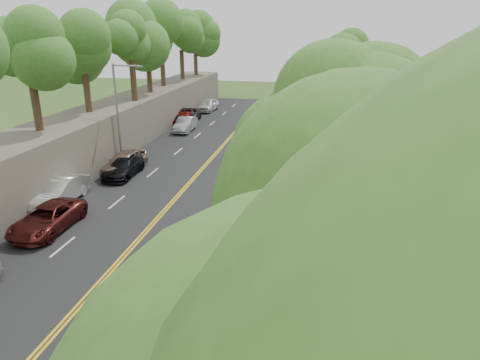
{
  "coord_description": "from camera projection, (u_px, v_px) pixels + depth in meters",
  "views": [
    {
      "loc": [
        5.58,
        -17.3,
        10.77
      ],
      "look_at": [
        0.5,
        8.0,
        1.4
      ],
      "focal_mm": 32.0,
      "sensor_mm": 36.0,
      "label": 1
    }
  ],
  "objects": [
    {
      "name": "trees_embankment",
      "position": [
        88.0,
        29.0,
        33.3
      ],
      "size": [
        6.4,
        66.0,
        13.0
      ],
      "primitive_type": null,
      "color": "#47832E",
      "rests_on": "rock_embankment"
    },
    {
      "name": "car_3",
      "position": [
        124.0,
        167.0,
        32.11
      ],
      "size": [
        1.99,
        4.71,
        1.36
      ],
      "primitive_type": "imported",
      "rotation": [
        0.0,
        0.0,
        0.02
      ],
      "color": "black",
      "rests_on": "road"
    },
    {
      "name": "car_8",
      "position": [
        208.0,
        105.0,
        56.47
      ],
      "size": [
        2.15,
        4.78,
        1.59
      ],
      "primitive_type": "imported",
      "rotation": [
        0.0,
        0.0,
        -0.06
      ],
      "color": "white",
      "rests_on": "road"
    },
    {
      "name": "car_6",
      "position": [
        187.0,
        116.0,
        49.98
      ],
      "size": [
        3.0,
        5.7,
        1.53
      ],
      "primitive_type": "imported",
      "rotation": [
        0.0,
        0.0,
        0.09
      ],
      "color": "black",
      "rests_on": "road"
    },
    {
      "name": "car_5",
      "position": [
        185.0,
        124.0,
        45.7
      ],
      "size": [
        1.67,
        4.53,
        1.48
      ],
      "primitive_type": "imported",
      "rotation": [
        0.0,
        0.0,
        0.02
      ],
      "color": "#A6A8AE",
      "rests_on": "road"
    },
    {
      "name": "car_4",
      "position": [
        125.0,
        162.0,
        32.91
      ],
      "size": [
        2.27,
        4.97,
        1.65
      ],
      "primitive_type": "imported",
      "rotation": [
        0.0,
        0.0,
        -0.07
      ],
      "color": "gray",
      "rests_on": "road"
    },
    {
      "name": "person_far",
      "position": [
        304.0,
        129.0,
        43.14
      ],
      "size": [
        0.99,
        0.48,
        1.63
      ],
      "primitive_type": "imported",
      "rotation": [
        0.0,
        0.0,
        3.05
      ],
      "color": "black",
      "rests_on": "sidewalk"
    },
    {
      "name": "car_2",
      "position": [
        48.0,
        218.0,
        23.55
      ],
      "size": [
        2.4,
        5.09,
        1.41
      ],
      "primitive_type": "imported",
      "rotation": [
        0.0,
        0.0,
        0.01
      ],
      "color": "#531917",
      "rests_on": "road"
    },
    {
      "name": "car_7",
      "position": [
        185.0,
        118.0,
        49.35
      ],
      "size": [
        2.36,
        4.86,
        1.36
      ],
      "primitive_type": "imported",
      "rotation": [
        0.0,
        0.0,
        -0.1
      ],
      "color": "maroon",
      "rests_on": "road"
    },
    {
      "name": "concrete_block",
      "position": [
        254.0,
        291.0,
        17.58
      ],
      "size": [
        1.48,
        1.25,
        0.86
      ],
      "primitive_type": "cube",
      "rotation": [
        0.0,
        0.0,
        0.24
      ],
      "color": "slate",
      "rests_on": "sidewalk"
    },
    {
      "name": "painter_0",
      "position": [
        217.0,
        238.0,
        21.18
      ],
      "size": [
        0.63,
        0.85,
        1.58
      ],
      "primitive_type": "imported",
      "rotation": [
        0.0,
        0.0,
        1.4
      ],
      "color": "#CC8905",
      "rests_on": "sidewalk"
    },
    {
      "name": "signpost",
      "position": [
        199.0,
        260.0,
        17.01
      ],
      "size": [
        0.62,
        0.09,
        3.1
      ],
      "color": "gray",
      "rests_on": "sidewalk"
    },
    {
      "name": "rock_embankment",
      "position": [
        95.0,
        135.0,
        36.29
      ],
      "size": [
        5.0,
        66.0,
        4.0
      ],
      "primitive_type": "cube",
      "color": "#595147",
      "rests_on": "ground"
    },
    {
      "name": "chainlink_fence",
      "position": [
        310.0,
        158.0,
        33.28
      ],
      "size": [
        0.04,
        66.0,
        2.0
      ],
      "primitive_type": "cube",
      "color": "slate",
      "rests_on": "ground"
    },
    {
      "name": "construction_barrel",
      "position": [
        297.0,
        135.0,
        42.07
      ],
      "size": [
        0.61,
        0.61,
        1.0
      ],
      "primitive_type": "cylinder",
      "color": "orange",
      "rests_on": "sidewalk"
    },
    {
      "name": "ground",
      "position": [
        197.0,
        262.0,
        20.65
      ],
      "size": [
        140.0,
        140.0,
        0.0
      ],
      "primitive_type": "plane",
      "color": "#33511E",
      "rests_on": "ground"
    },
    {
      "name": "painter_3",
      "position": [
        240.0,
        194.0,
        26.37
      ],
      "size": [
        1.02,
        1.34,
        1.84
      ],
      "primitive_type": "imported",
      "rotation": [
        0.0,
        0.0,
        1.89
      ],
      "color": "maroon",
      "rests_on": "sidewalk"
    },
    {
      "name": "jersey_barrier",
      "position": [
        254.0,
        164.0,
        34.33
      ],
      "size": [
        0.42,
        66.0,
        0.6
      ],
      "primitive_type": "cube",
      "color": "yellow",
      "rests_on": "ground"
    },
    {
      "name": "painter_2",
      "position": [
        255.0,
        188.0,
        27.56
      ],
      "size": [
        0.7,
        0.85,
        1.64
      ],
      "primitive_type": "imported",
      "rotation": [
        0.0,
        0.0,
        1.67
      ],
      "color": "black",
      "rests_on": "sidewalk"
    },
    {
      "name": "sidewalk",
      "position": [
        283.0,
        169.0,
        34.0
      ],
      "size": [
        4.2,
        66.0,
        0.05
      ],
      "primitive_type": "cube",
      "color": "gray",
      "rests_on": "ground"
    },
    {
      "name": "streetlight",
      "position": [
        120.0,
        107.0,
        33.91
      ],
      "size": [
        2.52,
        0.22,
        8.0
      ],
      "color": "gray",
      "rests_on": "ground"
    },
    {
      "name": "road",
      "position": [
        187.0,
        163.0,
        35.47
      ],
      "size": [
        11.2,
        66.0,
        0.04
      ],
      "primitive_type": "cube",
      "color": "black",
      "rests_on": "ground"
    },
    {
      "name": "car_1",
      "position": [
        59.0,
        191.0,
        26.99
      ],
      "size": [
        2.0,
        5.15,
        1.67
      ],
      "primitive_type": "imported",
      "rotation": [
        0.0,
        0.0,
        0.05
      ],
      "color": "silver",
      "rests_on": "road"
    },
    {
      "name": "painter_1",
      "position": [
        228.0,
        217.0,
        23.37
      ],
      "size": [
        0.55,
        0.69,
        1.64
      ],
      "primitive_type": "imported",
      "rotation": [
        0.0,
        0.0,
        1.88
      ],
      "color": "beige",
      "rests_on": "sidewalk"
    },
    {
      "name": "trees_fenceside",
      "position": [
        347.0,
        81.0,
        30.79
      ],
      "size": [
        7.0,
        66.0,
        14.0
      ],
      "primitive_type": null,
      "color": "#487F2C",
      "rests_on": "ground"
    }
  ]
}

